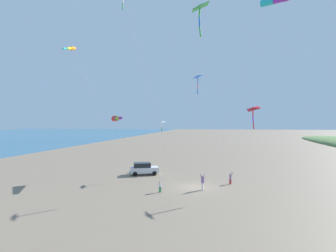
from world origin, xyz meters
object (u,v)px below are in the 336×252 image
(person_child_grey_jacket, at_px, (160,185))
(kite_delta_red_high_left, at_px, (162,123))
(kite_delta_teal_far_right, at_px, (253,109))
(kite_windsock_orange_high_right, at_px, (71,49))
(person_child_green_jacket, at_px, (230,178))
(cooler_box, at_px, (132,172))
(kite_windsock_yellow_midlevel, at_px, (116,118))
(parked_car, at_px, (144,168))
(kite_delta_green_low_center, at_px, (197,77))
(kite_delta_magenta_far_left, at_px, (200,8))
(person_adult_flyer, at_px, (203,181))

(person_child_grey_jacket, height_order, kite_delta_red_high_left, kite_delta_red_high_left)
(person_child_grey_jacket, bearing_deg, kite_delta_teal_far_right, -166.84)
(kite_windsock_orange_high_right, bearing_deg, kite_delta_red_high_left, -151.41)
(person_child_green_jacket, height_order, person_child_grey_jacket, person_child_green_jacket)
(cooler_box, xyz_separation_m, kite_delta_red_high_left, (-5.23, 1.38, 7.87))
(kite_delta_red_high_left, bearing_deg, kite_windsock_orange_high_right, 28.59)
(kite_windsock_yellow_midlevel, bearing_deg, parked_car, -151.24)
(person_child_green_jacket, bearing_deg, kite_windsock_orange_high_right, 7.30)
(cooler_box, bearing_deg, person_child_green_jacket, 162.35)
(kite_delta_red_high_left, bearing_deg, kite_delta_teal_far_right, 152.83)
(person_child_green_jacket, xyz_separation_m, kite_windsock_orange_high_right, (21.13, 2.71, 17.20))
(cooler_box, relative_size, person_child_grey_jacket, 0.41)
(parked_car, bearing_deg, person_child_green_jacket, 163.30)
(kite_windsock_yellow_midlevel, bearing_deg, kite_delta_green_low_center, 167.28)
(parked_car, xyz_separation_m, kite_delta_magenta_far_left, (-9.49, 18.87, 15.45))
(person_child_green_jacket, relative_size, kite_delta_teal_far_right, 0.15)
(kite_delta_red_high_left, bearing_deg, parked_car, -8.19)
(kite_delta_magenta_far_left, bearing_deg, person_child_green_jacket, -102.51)
(person_adult_flyer, relative_size, person_child_green_jacket, 1.30)
(kite_delta_magenta_far_left, height_order, kite_windsock_yellow_midlevel, kite_delta_magenta_far_left)
(person_adult_flyer, bearing_deg, kite_delta_green_low_center, -73.05)
(person_child_green_jacket, relative_size, kite_delta_magenta_far_left, 0.09)
(person_child_grey_jacket, bearing_deg, person_adult_flyer, -159.42)
(kite_delta_green_low_center, bearing_deg, kite_delta_teal_far_right, 163.80)
(person_adult_flyer, height_order, kite_delta_magenta_far_left, kite_delta_magenta_far_left)
(kite_windsock_orange_high_right, relative_size, kite_windsock_yellow_midlevel, 2.04)
(kite_delta_teal_far_right, distance_m, kite_windsock_yellow_midlevel, 19.42)
(person_child_green_jacket, relative_size, person_child_grey_jacket, 1.01)
(person_adult_flyer, bearing_deg, kite_delta_red_high_left, -47.36)
(cooler_box, relative_size, kite_delta_green_low_center, 0.04)
(cooler_box, height_order, person_adult_flyer, person_adult_flyer)
(kite_delta_magenta_far_left, distance_m, kite_windsock_yellow_midlevel, 22.72)
(person_child_grey_jacket, height_order, kite_windsock_orange_high_right, kite_windsock_orange_high_right)
(person_adult_flyer, bearing_deg, person_child_grey_jacket, 20.58)
(kite_windsock_yellow_midlevel, bearing_deg, cooler_box, -114.97)
(person_child_grey_jacket, relative_size, kite_windsock_orange_high_right, 0.08)
(person_child_green_jacket, distance_m, kite_delta_teal_far_right, 9.56)
(person_child_green_jacket, xyz_separation_m, kite_delta_red_high_left, (9.88, -3.42, 7.25))
(person_child_green_jacket, bearing_deg, kite_delta_green_low_center, 12.17)
(kite_delta_green_low_center, relative_size, kite_windsock_yellow_midlevel, 1.58)
(person_adult_flyer, distance_m, person_child_grey_jacket, 5.15)
(kite_delta_red_high_left, relative_size, kite_delta_teal_far_right, 0.83)
(cooler_box, relative_size, person_child_green_jacket, 0.41)
(kite_delta_teal_far_right, bearing_deg, kite_windsock_orange_high_right, -0.33)
(person_adult_flyer, xyz_separation_m, kite_windsock_orange_high_right, (17.65, -0.81, 16.95))
(parked_car, relative_size, kite_delta_teal_far_right, 0.46)
(cooler_box, bearing_deg, kite_windsock_yellow_midlevel, 65.03)
(kite_delta_magenta_far_left, bearing_deg, person_child_grey_jacket, -62.87)
(cooler_box, relative_size, kite_delta_magenta_far_left, 0.04)
(person_adult_flyer, xyz_separation_m, kite_delta_teal_far_right, (-5.82, -0.68, 8.57))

